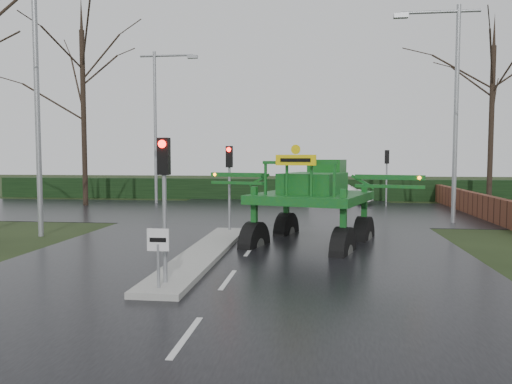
# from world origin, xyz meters

# --- Properties ---
(ground) EXTENTS (140.00, 140.00, 0.00)m
(ground) POSITION_xyz_m (0.00, 0.00, 0.00)
(ground) COLOR black
(ground) RESTS_ON ground
(road_main) EXTENTS (14.00, 80.00, 0.02)m
(road_main) POSITION_xyz_m (0.00, 10.00, 0.00)
(road_main) COLOR black
(road_main) RESTS_ON ground
(road_cross) EXTENTS (80.00, 12.00, 0.02)m
(road_cross) POSITION_xyz_m (0.00, 16.00, 0.01)
(road_cross) COLOR black
(road_cross) RESTS_ON ground
(median_island) EXTENTS (1.20, 10.00, 0.16)m
(median_island) POSITION_xyz_m (-1.30, 3.00, 0.09)
(median_island) COLOR gray
(median_island) RESTS_ON ground
(hedge_row) EXTENTS (44.00, 0.90, 1.50)m
(hedge_row) POSITION_xyz_m (0.00, 24.00, 0.75)
(hedge_row) COLOR black
(hedge_row) RESTS_ON ground
(brick_wall) EXTENTS (0.40, 20.00, 1.20)m
(brick_wall) POSITION_xyz_m (10.50, 16.00, 0.60)
(brick_wall) COLOR #592D1E
(brick_wall) RESTS_ON ground
(keep_left_sign) EXTENTS (0.50, 0.07, 1.35)m
(keep_left_sign) POSITION_xyz_m (-1.30, -1.50, 1.06)
(keep_left_sign) COLOR gray
(keep_left_sign) RESTS_ON ground
(traffic_signal_near) EXTENTS (0.26, 0.33, 3.52)m
(traffic_signal_near) POSITION_xyz_m (-1.30, -1.01, 2.59)
(traffic_signal_near) COLOR gray
(traffic_signal_near) RESTS_ON ground
(traffic_signal_mid) EXTENTS (0.26, 0.33, 3.52)m
(traffic_signal_mid) POSITION_xyz_m (-1.30, 7.49, 2.59)
(traffic_signal_mid) COLOR gray
(traffic_signal_mid) RESTS_ON ground
(traffic_signal_far) EXTENTS (0.26, 0.33, 3.52)m
(traffic_signal_far) POSITION_xyz_m (6.50, 20.01, 2.59)
(traffic_signal_far) COLOR gray
(traffic_signal_far) RESTS_ON ground
(street_light_left_near) EXTENTS (3.85, 0.30, 10.00)m
(street_light_left_near) POSITION_xyz_m (-8.19, 6.00, 5.99)
(street_light_left_near) COLOR gray
(street_light_left_near) RESTS_ON ground
(street_light_right) EXTENTS (3.85, 0.30, 10.00)m
(street_light_right) POSITION_xyz_m (8.19, 12.00, 5.99)
(street_light_right) COLOR gray
(street_light_right) RESTS_ON ground
(street_light_left_far) EXTENTS (3.85, 0.30, 10.00)m
(street_light_left_far) POSITION_xyz_m (-8.19, 20.00, 5.99)
(street_light_left_far) COLOR gray
(street_light_left_far) RESTS_ON ground
(tree_left_far) EXTENTS (7.70, 7.70, 13.26)m
(tree_left_far) POSITION_xyz_m (-12.50, 18.00, 7.15)
(tree_left_far) COLOR black
(tree_left_far) RESTS_ON ground
(tree_right_far) EXTENTS (7.00, 7.00, 12.05)m
(tree_right_far) POSITION_xyz_m (13.00, 21.00, 6.50)
(tree_right_far) COLOR black
(tree_right_far) RESTS_ON ground
(crop_sprayer) EXTENTS (7.49, 5.69, 4.35)m
(crop_sprayer) POSITION_xyz_m (0.11, 4.98, 2.06)
(crop_sprayer) COLOR black
(crop_sprayer) RESTS_ON ground
(white_sedan) EXTENTS (4.27, 2.85, 1.33)m
(white_sedan) POSITION_xyz_m (3.73, 21.18, 0.00)
(white_sedan) COLOR white
(white_sedan) RESTS_ON ground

